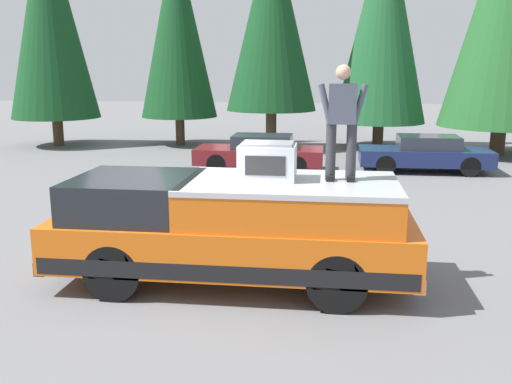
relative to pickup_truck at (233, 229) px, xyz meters
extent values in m
plane|color=slate|center=(0.06, 0.80, -0.87)|extent=(90.00, 90.00, 0.00)
cube|color=orange|center=(0.00, 0.01, -0.17)|extent=(2.00, 5.50, 0.70)
cube|color=black|center=(0.00, 0.01, -0.37)|extent=(2.01, 5.39, 0.24)
cube|color=black|center=(0.00, 1.52, 0.48)|extent=(1.84, 1.87, 0.60)
cube|color=orange|center=(0.00, -0.87, 0.44)|extent=(1.92, 3.19, 0.52)
cube|color=#B7BABF|center=(0.00, -0.87, 0.74)|extent=(1.94, 3.19, 0.08)
cube|color=#232326|center=(0.00, 2.70, -0.44)|extent=(1.96, 0.16, 0.20)
cube|color=#B2B5BA|center=(0.00, -2.68, -0.44)|extent=(1.96, 0.16, 0.20)
cylinder|color=black|center=(-0.85, 1.60, -0.45)|extent=(0.30, 0.84, 0.84)
cylinder|color=black|center=(0.85, 1.60, -0.45)|extent=(0.30, 0.84, 0.84)
cylinder|color=black|center=(-0.85, -1.59, -0.45)|extent=(0.30, 0.84, 0.84)
cylinder|color=black|center=(0.85, -1.59, -0.45)|extent=(0.30, 0.84, 0.84)
cube|color=silver|center=(0.07, -0.52, 1.04)|extent=(0.64, 0.84, 0.52)
cube|color=#2D2D30|center=(-0.26, -0.52, 1.04)|extent=(0.01, 0.59, 0.29)
cube|color=#99999E|center=(0.07, -0.52, 1.32)|extent=(0.58, 0.76, 0.04)
cylinder|color=#333338|center=(0.14, -1.76, 1.20)|extent=(0.15, 0.15, 0.84)
cube|color=black|center=(0.10, -1.76, 0.82)|extent=(0.26, 0.11, 0.08)
cylinder|color=#333338|center=(0.14, -1.46, 1.20)|extent=(0.15, 0.15, 0.84)
cube|color=black|center=(0.10, -1.46, 0.82)|extent=(0.26, 0.11, 0.08)
cube|color=#474C5B|center=(0.14, -1.61, 1.91)|extent=(0.24, 0.40, 0.58)
sphere|color=tan|center=(0.14, -1.61, 2.36)|extent=(0.22, 0.22, 0.22)
cylinder|color=#474C5B|center=(0.11, -1.85, 1.91)|extent=(0.09, 0.23, 0.58)
cylinder|color=#474C5B|center=(0.11, -1.36, 1.91)|extent=(0.09, 0.23, 0.58)
cube|color=navy|center=(10.24, -4.48, -0.38)|extent=(1.64, 4.10, 0.50)
cube|color=#282D38|center=(10.24, -4.58, 0.08)|extent=(1.31, 1.89, 0.42)
cylinder|color=black|center=(9.52, -3.21, -0.56)|extent=(0.20, 0.62, 0.62)
cylinder|color=black|center=(10.96, -3.21, -0.56)|extent=(0.20, 0.62, 0.62)
cylinder|color=black|center=(9.52, -5.75, -0.56)|extent=(0.20, 0.62, 0.62)
cylinder|color=black|center=(10.96, -5.75, -0.56)|extent=(0.20, 0.62, 0.62)
cube|color=maroon|center=(9.78, 0.79, -0.38)|extent=(1.64, 4.10, 0.50)
cube|color=#282D38|center=(9.78, 0.69, 0.08)|extent=(1.31, 1.89, 0.42)
cylinder|color=black|center=(9.06, 2.06, -0.56)|extent=(0.20, 0.62, 0.62)
cylinder|color=black|center=(10.50, 2.06, -0.56)|extent=(0.20, 0.62, 0.62)
cylinder|color=black|center=(9.06, -0.48, -0.56)|extent=(0.20, 0.62, 0.62)
cylinder|color=black|center=(10.50, -0.48, -0.56)|extent=(0.20, 0.62, 0.62)
cylinder|color=#4C3826|center=(14.22, -7.82, -0.33)|extent=(0.55, 0.55, 1.09)
cone|color=#235B28|center=(14.22, -7.82, 4.76)|extent=(4.59, 4.59, 9.07)
cylinder|color=#4C3826|center=(15.88, -3.47, -0.36)|extent=(0.45, 0.45, 1.04)
cone|color=#1E562D|center=(15.88, -3.47, 4.36)|extent=(3.73, 3.73, 8.40)
cylinder|color=#4C3826|center=(14.60, 0.90, -0.08)|extent=(0.43, 0.43, 1.59)
cone|color=#14421E|center=(14.60, 0.90, 4.34)|extent=(3.58, 3.58, 7.24)
cylinder|color=#4C3826|center=(15.52, 4.94, -0.27)|extent=(0.38, 0.38, 1.21)
cone|color=#14421E|center=(15.52, 4.94, 4.08)|extent=(3.20, 3.20, 7.49)
cylinder|color=#4C3826|center=(14.59, 10.03, -0.28)|extent=(0.44, 0.44, 1.19)
cone|color=#14421E|center=(14.59, 10.03, 4.55)|extent=(3.63, 3.63, 8.47)
camera|label=1|loc=(-8.25, -1.42, 2.44)|focal=39.74mm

